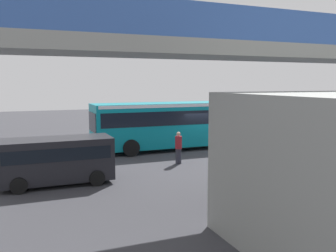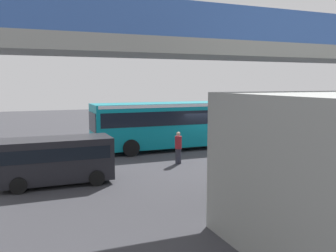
{
  "view_description": "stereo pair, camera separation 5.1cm",
  "coord_description": "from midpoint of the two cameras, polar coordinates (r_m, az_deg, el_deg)",
  "views": [
    {
      "loc": [
        10.94,
        21.68,
        4.48
      ],
      "look_at": [
        1.88,
        -0.6,
        1.6
      ],
      "focal_mm": 38.73,
      "sensor_mm": 36.0,
      "label": 1
    },
    {
      "loc": [
        10.89,
        21.7,
        4.48
      ],
      "look_at": [
        1.88,
        -0.6,
        1.6
      ],
      "focal_mm": 38.73,
      "sensor_mm": 36.0,
      "label": 2
    }
  ],
  "objects": [
    {
      "name": "city_bus",
      "position": [
        24.5,
        1.5,
        0.74
      ],
      "size": [
        11.54,
        2.85,
        3.15
      ],
      "color": "#0C8493",
      "rests_on": "ground"
    },
    {
      "name": "lane_dash_left",
      "position": [
        28.73,
        9.47,
        -2.23
      ],
      "size": [
        2.0,
        0.2,
        0.01
      ],
      "primitive_type": "cube",
      "color": "silver",
      "rests_on": "ground"
    },
    {
      "name": "pedestrian_overpass",
      "position": [
        15.88,
        21.6,
        9.08
      ],
      "size": [
        31.84,
        2.6,
        6.96
      ],
      "color": "gray",
      "rests_on": "ground"
    },
    {
      "name": "lane_dash_right",
      "position": [
        25.51,
        -6.06,
        -3.32
      ],
      "size": [
        2.0,
        0.2,
        0.01
      ],
      "primitive_type": "cube",
      "color": "silver",
      "rests_on": "ground"
    },
    {
      "name": "parked_van",
      "position": [
        16.81,
        -17.22,
        -4.79
      ],
      "size": [
        4.8,
        2.17,
        2.05
      ],
      "color": "black",
      "rests_on": "ground"
    },
    {
      "name": "bicycle_black",
      "position": [
        19.39,
        -16.89,
        -5.69
      ],
      "size": [
        1.77,
        0.44,
        0.96
      ],
      "color": "black",
      "rests_on": "ground"
    },
    {
      "name": "lane_dash_rightmost",
      "position": [
        24.73,
        -15.02,
        -3.84
      ],
      "size": [
        2.0,
        0.2,
        0.01
      ],
      "primitive_type": "cube",
      "color": "silver",
      "rests_on": "ground"
    },
    {
      "name": "ground",
      "position": [
        24.69,
        4.51,
        -3.65
      ],
      "size": [
        80.0,
        80.0,
        0.0
      ],
      "primitive_type": "plane",
      "color": "#38383D"
    },
    {
      "name": "lane_dash_leftmost",
      "position": [
        30.99,
        15.78,
        -1.74
      ],
      "size": [
        2.0,
        0.2,
        0.01
      ],
      "primitive_type": "cube",
      "color": "silver",
      "rests_on": "ground"
    },
    {
      "name": "pedestrian",
      "position": [
        20.09,
        1.58,
        -3.48
      ],
      "size": [
        0.38,
        0.38,
        1.79
      ],
      "color": "#2D2D38",
      "rests_on": "ground"
    },
    {
      "name": "traffic_sign",
      "position": [
        30.73,
        7.62,
        1.93
      ],
      "size": [
        0.08,
        0.6,
        2.8
      ],
      "color": "slate",
      "rests_on": "ground"
    },
    {
      "name": "lane_dash_centre",
      "position": [
        26.87,
        2.17,
        -2.77
      ],
      "size": [
        2.0,
        0.2,
        0.01
      ],
      "primitive_type": "cube",
      "color": "silver",
      "rests_on": "ground"
    }
  ]
}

